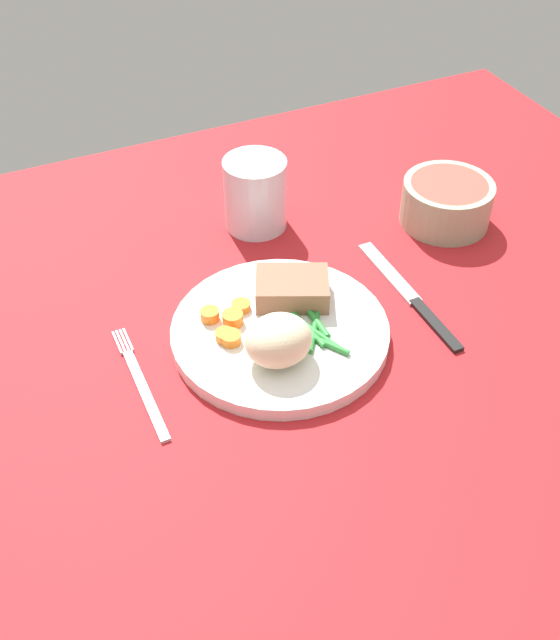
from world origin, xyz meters
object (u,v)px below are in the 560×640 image
at_px(dinner_plate, 280,332).
at_px(water_glass, 255,198).
at_px(fork, 141,383).
at_px(knife, 410,297).
at_px(salad_bowl, 447,200).
at_px(meat_portion, 292,289).

xyz_separation_m(dinner_plate, water_glass, (0.06, 0.20, 0.03)).
xyz_separation_m(fork, water_glass, (0.22, 0.21, 0.04)).
xyz_separation_m(knife, salad_bowl, (0.12, 0.11, 0.03)).
bearing_deg(dinner_plate, knife, -1.00).
bearing_deg(fork, meat_portion, 12.86).
xyz_separation_m(meat_portion, fork, (-0.19, -0.04, -0.03)).
bearing_deg(water_glass, fork, -136.34).
relative_size(knife, salad_bowl, 1.79).
height_order(dinner_plate, knife, dinner_plate).
bearing_deg(salad_bowl, knife, -136.80).
xyz_separation_m(knife, water_glass, (-0.10, 0.21, 0.04)).
bearing_deg(knife, salad_bowl, 44.81).
bearing_deg(water_glass, dinner_plate, -106.29).
distance_m(fork, salad_bowl, 0.46).
relative_size(dinner_plate, water_glass, 2.56).
relative_size(fork, salad_bowl, 1.45).
distance_m(meat_portion, water_glass, 0.17).
bearing_deg(meat_portion, salad_bowl, 16.09).
xyz_separation_m(fork, knife, (0.32, -0.00, -0.00)).
xyz_separation_m(fork, salad_bowl, (0.44, 0.11, 0.03)).
height_order(dinner_plate, water_glass, water_glass).
distance_m(knife, water_glass, 0.23).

